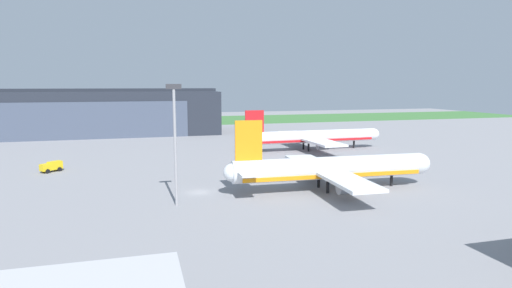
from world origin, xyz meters
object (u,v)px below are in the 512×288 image
airliner_far_left (311,137)px  airliner_near_left (331,169)px  baggage_tug (52,166)px  apron_light_mast (175,136)px  maintenance_hangar (75,113)px

airliner_far_left → airliner_near_left: bearing=-108.5°
baggage_tug → apron_light_mast: apron_light_mast is taller
airliner_far_left → airliner_near_left: size_ratio=1.11×
airliner_far_left → baggage_tug: 69.99m
maintenance_hangar → airliner_near_left: 120.25m
maintenance_hangar → apron_light_mast: size_ratio=5.56×
airliner_near_left → airliner_far_left: bearing=71.5°
maintenance_hangar → baggage_tug: size_ratio=23.44×
airliner_far_left → airliner_near_left: (-15.29, -45.71, 0.02)m
maintenance_hangar → airliner_near_left: bearing=-61.5°
airliner_near_left → baggage_tug: bearing=149.0°
maintenance_hangar → baggage_tug: bearing=-86.8°
baggage_tug → apron_light_mast: bearing=-54.7°
airliner_near_left → baggage_tug: 62.20m
maintenance_hangar → airliner_far_left: bearing=-39.5°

